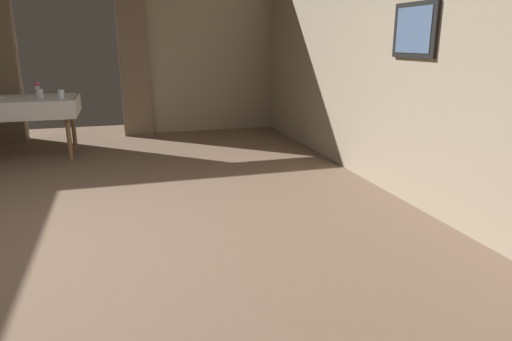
{
  "coord_description": "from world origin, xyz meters",
  "views": [
    {
      "loc": [
        0.67,
        -3.35,
        1.44
      ],
      "look_at": [
        1.8,
        0.49,
        0.31
      ],
      "focal_mm": 32.35,
      "sensor_mm": 36.0,
      "label": 1
    }
  ],
  "objects": [
    {
      "name": "wall_right",
      "position": [
        3.2,
        -0.0,
        1.5
      ],
      "size": [
        0.16,
        8.4,
        3.0
      ],
      "color": "tan",
      "rests_on": "ground"
    },
    {
      "name": "glass_mid_d",
      "position": [
        -0.01,
        2.73,
        0.81
      ],
      "size": [
        0.08,
        0.08,
        0.11
      ],
      "primitive_type": "cylinder",
      "color": "silver",
      "rests_on": "dining_table_mid"
    },
    {
      "name": "dining_table_mid",
      "position": [
        -0.49,
        2.97,
        0.66
      ],
      "size": [
        1.27,
        0.9,
        0.75
      ],
      "color": "olive",
      "rests_on": "ground"
    },
    {
      "name": "ground",
      "position": [
        0.0,
        0.0,
        0.0
      ],
      "size": [
        10.08,
        10.08,
        0.0
      ],
      "primitive_type": "plane",
      "color": "#7A604C"
    },
    {
      "name": "glass_mid_b",
      "position": [
        -0.27,
        2.86,
        0.81
      ],
      "size": [
        0.08,
        0.08,
        0.11
      ],
      "primitive_type": "cylinder",
      "color": "silver",
      "rests_on": "dining_table_mid"
    },
    {
      "name": "flower_vase_mid",
      "position": [
        -0.36,
        3.27,
        0.85
      ],
      "size": [
        0.07,
        0.07,
        0.18
      ],
      "color": "silver",
      "rests_on": "dining_table_mid"
    },
    {
      "name": "wall_back",
      "position": [
        0.0,
        4.18,
        1.52
      ],
      "size": [
        6.4,
        0.27,
        3.0
      ],
      "color": "tan",
      "rests_on": "ground"
    }
  ]
}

